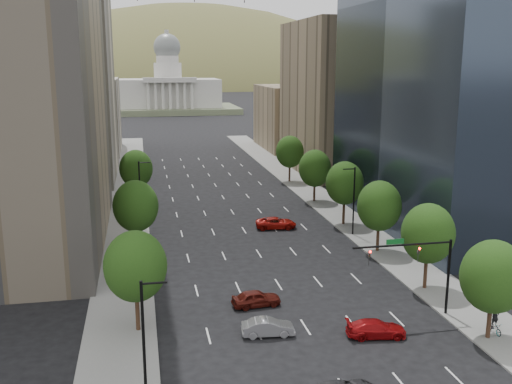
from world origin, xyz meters
TOP-DOWN VIEW (x-y plane):
  - sidewalk_left at (-15.50, 60.00)m, footprint 6.00×200.00m
  - sidewalk_right at (15.50, 60.00)m, footprint 6.00×200.00m
  - midrise_cream_left at (-25.00, 103.00)m, footprint 14.00×30.00m
  - filler_left at (-25.00, 136.00)m, footprint 14.00×26.00m
  - parking_tan_right at (25.00, 100.00)m, footprint 14.00×30.00m
  - filler_right at (25.00, 133.00)m, footprint 14.00×26.00m
  - tree_right_0 at (14.00, 25.00)m, footprint 5.20×5.20m
  - tree_right_1 at (14.00, 36.00)m, footprint 5.20×5.20m
  - tree_right_2 at (14.00, 48.00)m, footprint 5.20×5.20m
  - tree_right_3 at (14.00, 60.00)m, footprint 5.20×5.20m
  - tree_right_4 at (14.00, 74.00)m, footprint 5.20×5.20m
  - tree_right_5 at (14.00, 90.00)m, footprint 5.20×5.20m
  - tree_left_0 at (-14.00, 32.00)m, footprint 5.20×5.20m
  - tree_left_1 at (-14.00, 52.00)m, footprint 5.20×5.20m
  - tree_left_2 at (-14.00, 78.00)m, footprint 5.20×5.20m
  - streetlight_rn at (13.44, 55.00)m, footprint 1.70×0.20m
  - streetlight_ls at (-13.44, 20.00)m, footprint 1.70×0.20m
  - streetlight_ln at (-13.44, 65.00)m, footprint 1.70×0.20m
  - traffic_signal at (10.53, 30.00)m, footprint 9.12×0.40m
  - capitol at (0.00, 249.71)m, footprint 60.00×40.00m
  - foothills at (34.67, 599.39)m, footprint 720.00×413.00m
  - car_red_near at (5.20, 27.16)m, footprint 5.14×2.64m
  - car_maroon at (-3.27, 35.14)m, footprint 4.70×2.27m
  - car_silver at (-3.48, 29.12)m, footprint 4.48×1.88m
  - car_red_far at (4.42, 60.05)m, footprint 5.75×3.15m
  - cyclist at (14.93, 25.58)m, footprint 0.75×1.86m

SIDE VIEW (x-z plane):
  - foothills at x=34.67m, z-range -169.28..93.72m
  - sidewalk_left at x=-15.50m, z-range 0.00..0.15m
  - sidewalk_right at x=15.50m, z-range 0.00..0.15m
  - car_red_near at x=5.20m, z-range 0.00..1.43m
  - car_silver at x=-3.48m, z-range 0.00..1.44m
  - car_red_far at x=4.42m, z-range 0.00..1.53m
  - car_maroon at x=-3.27m, z-range 0.00..1.55m
  - cyclist at x=14.93m, z-range -0.25..2.18m
  - streetlight_rn at x=13.44m, z-range 0.34..9.34m
  - streetlight_ls at x=-13.44m, z-range 0.34..9.34m
  - streetlight_ln at x=-13.44m, z-range 0.34..9.34m
  - traffic_signal at x=10.53m, z-range 1.49..8.86m
  - tree_right_0 at x=14.00m, z-range 1.19..9.58m
  - tree_right_4 at x=14.00m, z-range 1.23..9.69m
  - tree_right_2 at x=14.00m, z-range 1.30..9.91m
  - tree_left_2 at x=-14.00m, z-range 1.34..10.02m
  - tree_right_1 at x=14.00m, z-range 1.37..10.12m
  - tree_right_5 at x=14.00m, z-range 1.37..10.12m
  - tree_left_0 at x=-14.00m, z-range 1.37..10.12m
  - tree_right_3 at x=14.00m, z-range 1.44..10.34m
  - tree_left_1 at x=-14.00m, z-range 1.48..10.45m
  - filler_right at x=25.00m, z-range 0.00..16.00m
  - capitol at x=0.00m, z-range -9.02..26.18m
  - filler_left at x=-25.00m, z-range 0.00..18.00m
  - parking_tan_right at x=25.00m, z-range 0.00..30.00m
  - midrise_cream_left at x=-25.00m, z-range 0.00..35.00m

